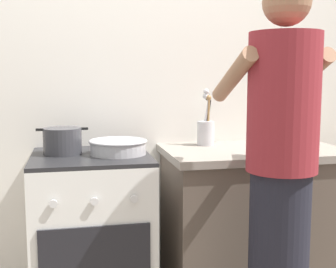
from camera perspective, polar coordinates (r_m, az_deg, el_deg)
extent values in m
cube|color=silver|center=(2.73, 1.42, 6.31)|extent=(3.20, 0.10, 2.50)
cube|color=brown|center=(2.65, 10.73, -11.94)|extent=(0.96, 0.56, 0.86)
cube|color=gray|center=(2.54, 10.97, -2.30)|extent=(1.00, 0.60, 0.04)
cube|color=white|center=(2.46, -9.57, -13.23)|extent=(0.60, 0.60, 0.88)
cube|color=#232326|center=(2.34, -9.80, -2.85)|extent=(0.60, 0.60, 0.02)
cube|color=black|center=(2.18, -9.17, -16.53)|extent=(0.51, 0.01, 0.40)
cylinder|color=silver|center=(2.07, -14.39, -8.59)|extent=(0.04, 0.01, 0.04)
cylinder|color=silver|center=(2.07, -9.34, -8.46)|extent=(0.04, 0.01, 0.04)
cylinder|color=silver|center=(2.08, -4.34, -8.26)|extent=(0.04, 0.01, 0.04)
cylinder|color=#38383D|center=(2.37, -13.27, -0.88)|extent=(0.20, 0.20, 0.14)
cube|color=black|center=(2.37, -16.05, 0.53)|extent=(0.04, 0.02, 0.01)
cube|color=black|center=(2.36, -10.57, 0.68)|extent=(0.04, 0.02, 0.01)
cylinder|color=#B7B7BC|center=(2.32, -6.36, -1.70)|extent=(0.29, 0.29, 0.07)
torus|color=#B7B7BC|center=(2.32, -6.37, -0.92)|extent=(0.30, 0.30, 0.01)
cylinder|color=silver|center=(2.62, 4.81, 0.10)|extent=(0.10, 0.10, 0.14)
cylinder|color=#B7BABF|center=(2.62, 4.75, 1.80)|extent=(0.06, 0.02, 0.25)
sphere|color=#B7BABF|center=(2.61, 4.78, 4.81)|extent=(0.03, 0.03, 0.03)
cylinder|color=#9E7547|center=(2.61, 5.16, 1.70)|extent=(0.01, 0.03, 0.24)
sphere|color=#9E7547|center=(2.61, 5.20, 4.64)|extent=(0.03, 0.03, 0.03)
cylinder|color=silver|center=(2.62, 4.84, 2.01)|extent=(0.05, 0.03, 0.29)
sphere|color=silver|center=(2.61, 4.88, 5.41)|extent=(0.03, 0.03, 0.03)
cylinder|color=black|center=(2.62, 5.06, 1.71)|extent=(0.03, 0.04, 0.24)
sphere|color=black|center=(2.61, 5.10, 4.60)|extent=(0.03, 0.03, 0.03)
cylinder|color=gold|center=(2.55, 16.32, 0.10)|extent=(0.06, 0.06, 0.18)
cylinder|color=gold|center=(2.54, 16.41, 2.52)|extent=(0.03, 0.03, 0.04)
cylinder|color=black|center=(2.54, 16.43, 3.10)|extent=(0.03, 0.03, 0.02)
cylinder|color=maroon|center=(1.93, 14.48, 3.86)|extent=(0.30, 0.30, 0.58)
sphere|color=#A07254|center=(1.95, 14.88, 15.97)|extent=(0.20, 0.20, 0.20)
cylinder|color=#A07254|center=(1.99, 8.34, 7.29)|extent=(0.07, 0.41, 0.24)
cylinder|color=#A07254|center=(2.13, 17.00, 7.04)|extent=(0.07, 0.41, 0.24)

